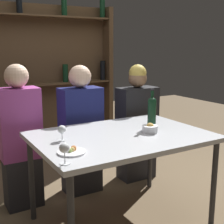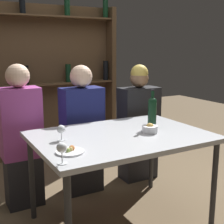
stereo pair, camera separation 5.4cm
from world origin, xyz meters
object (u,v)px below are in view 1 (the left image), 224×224
wine_glass_0 (62,130)px  food_plate_0 (72,151)px  snack_bowl (150,129)px  seated_person_center (81,133)px  wine_glass_1 (65,149)px  seated_person_left (21,141)px  wine_bottle (152,111)px  seated_person_right (137,125)px

wine_glass_0 → food_plate_0: 0.29m
snack_bowl → wine_glass_0: bearing=167.5°
wine_glass_0 → seated_person_center: seated_person_center is taller
wine_glass_1 → seated_person_center: seated_person_center is taller
food_plate_0 → seated_person_center: 1.01m
wine_glass_0 → seated_person_left: 0.65m
wine_glass_1 → snack_bowl: size_ratio=1.05×
wine_bottle → seated_person_center: seated_person_center is taller
wine_glass_1 → snack_bowl: bearing=19.3°
wine_bottle → wine_glass_1: (-0.94, -0.42, -0.05)m
wine_glass_0 → seated_person_right: (1.07, 0.60, -0.23)m
snack_bowl → wine_glass_1: bearing=-160.7°
wine_glass_0 → wine_glass_1: bearing=-109.6°
wine_bottle → seated_person_center: bearing=120.0°
seated_person_center → snack_bowl: bearing=-71.5°
seated_person_left → seated_person_center: bearing=-0.0°
seated_person_center → seated_person_right: 0.65m
wine_glass_1 → seated_person_right: 1.63m
snack_bowl → wine_bottle: bearing=48.4°
wine_glass_0 → seated_person_right: 1.25m
wine_glass_1 → snack_bowl: 0.88m
wine_glass_1 → food_plate_0: wine_glass_1 is taller
wine_bottle → food_plate_0: (-0.83, -0.26, -0.13)m
wine_bottle → snack_bowl: wine_bottle is taller
snack_bowl → seated_person_left: bearing=137.8°
wine_glass_0 → seated_person_left: bearing=104.3°
seated_person_right → wine_glass_1: bearing=-139.8°
food_plate_0 → seated_person_center: (0.47, 0.88, -0.16)m
seated_person_right → wine_glass_0: bearing=-150.8°
food_plate_0 → seated_person_right: seated_person_right is taller
seated_person_left → seated_person_right: (1.22, -0.00, -0.02)m
wine_bottle → seated_person_left: (-0.94, 0.62, -0.28)m
wine_glass_0 → wine_glass_1: (-0.16, -0.44, 0.01)m
wine_glass_1 → food_plate_0: 0.21m
wine_glass_1 → food_plate_0: bearing=55.0°
seated_person_center → wine_bottle: bearing=-60.0°
seated_person_left → seated_person_center: (0.57, -0.00, -0.02)m
wine_bottle → wine_glass_0: wine_bottle is taller
wine_glass_1 → seated_person_right: size_ratio=0.10×
snack_bowl → seated_person_left: size_ratio=0.10×
food_plate_0 → seated_person_center: bearing=62.0°
wine_glass_0 → seated_person_center: bearing=54.8°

